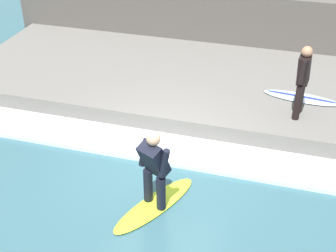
# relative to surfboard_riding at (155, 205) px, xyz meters

# --- Properties ---
(ground_plane) EXTENTS (28.00, 28.00, 0.00)m
(ground_plane) POSITION_rel_surfboard_riding_xyz_m (1.06, 0.20, -0.03)
(ground_plane) COLOR #335B66
(concrete_ledge) EXTENTS (4.40, 11.89, 0.47)m
(concrete_ledge) POSITION_rel_surfboard_riding_xyz_m (4.39, 0.20, 0.20)
(concrete_ledge) COLOR #66635E
(concrete_ledge) RESTS_ON ground_plane
(back_wall) EXTENTS (0.50, 12.48, 1.90)m
(back_wall) POSITION_rel_surfboard_riding_xyz_m (6.84, 0.20, 0.92)
(back_wall) COLOR #544F49
(back_wall) RESTS_ON ground_plane
(wave_foam_crest) EXTENTS (1.01, 11.29, 0.10)m
(wave_foam_crest) POSITION_rel_surfboard_riding_xyz_m (1.69, 0.20, 0.02)
(wave_foam_crest) COLOR silver
(wave_foam_crest) RESTS_ON ground_plane
(surfboard_riding) EXTENTS (1.96, 1.31, 0.06)m
(surfboard_riding) POSITION_rel_surfboard_riding_xyz_m (0.00, 0.00, 0.00)
(surfboard_riding) COLOR #BFE02D
(surfboard_riding) RESTS_ON ground_plane
(surfer_riding) EXTENTS (0.59, 0.63, 1.51)m
(surfer_riding) POSITION_rel_surfboard_riding_xyz_m (0.00, -0.00, 0.87)
(surfer_riding) COLOR black
(surfer_riding) RESTS_ON surfboard_riding
(surfer_waiting_near) EXTENTS (0.54, 0.29, 1.59)m
(surfer_waiting_near) POSITION_rel_surfboard_riding_xyz_m (3.11, -2.25, 1.33)
(surfer_waiting_near) COLOR black
(surfer_waiting_near) RESTS_ON concrete_ledge
(surfboard_waiting_near) EXTENTS (0.66, 1.76, 0.07)m
(surfboard_waiting_near) POSITION_rel_surfboard_riding_xyz_m (3.88, -2.32, 0.47)
(surfboard_waiting_near) COLOR silver
(surfboard_waiting_near) RESTS_ON concrete_ledge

